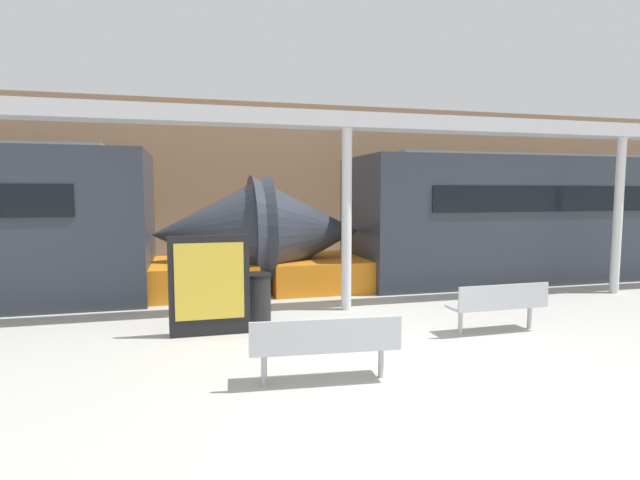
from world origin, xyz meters
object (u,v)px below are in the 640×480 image
(support_column_far, at_px, (618,217))
(bench_near, at_px, (325,343))
(trash_bin, at_px, (256,297))
(support_column_near, at_px, (347,221))
(poster_board, at_px, (210,285))
(bench_far, at_px, (499,303))
(train_left, at_px, (593,218))

(support_column_far, bearing_deg, bench_near, -155.45)
(trash_bin, distance_m, support_column_near, 2.24)
(poster_board, bearing_deg, bench_near, -62.77)
(bench_far, distance_m, support_column_far, 5.07)
(train_left, height_order, trash_bin, train_left)
(bench_near, bearing_deg, support_column_near, 73.29)
(train_left, xyz_separation_m, bench_far, (-6.07, -4.57, -1.03))
(bench_near, distance_m, poster_board, 2.67)
(train_left, height_order, bench_far, train_left)
(bench_near, bearing_deg, bench_far, 27.37)
(bench_far, relative_size, poster_board, 1.03)
(train_left, relative_size, bench_far, 11.60)
(support_column_far, bearing_deg, bench_far, -154.05)
(train_left, bearing_deg, trash_bin, -163.67)
(train_left, xyz_separation_m, poster_board, (-10.53, -3.56, -0.72))
(trash_bin, distance_m, support_column_far, 8.19)
(support_column_far, bearing_deg, support_column_near, 180.00)
(support_column_near, bearing_deg, trash_bin, -166.57)
(train_left, height_order, bench_near, train_left)
(train_left, distance_m, poster_board, 11.14)
(bench_far, xyz_separation_m, support_column_near, (-1.87, 2.15, 1.22))
(bench_near, relative_size, support_column_far, 0.53)
(train_left, distance_m, support_column_near, 8.30)
(bench_near, distance_m, bench_far, 3.52)
(bench_near, height_order, trash_bin, trash_bin)
(trash_bin, relative_size, support_column_far, 0.24)
(poster_board, distance_m, support_column_far, 9.00)
(bench_far, bearing_deg, poster_board, 166.15)
(poster_board, relative_size, support_column_near, 0.46)
(bench_near, height_order, poster_board, poster_board)
(train_left, height_order, support_column_far, support_column_far)
(support_column_far, bearing_deg, trash_bin, -176.98)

